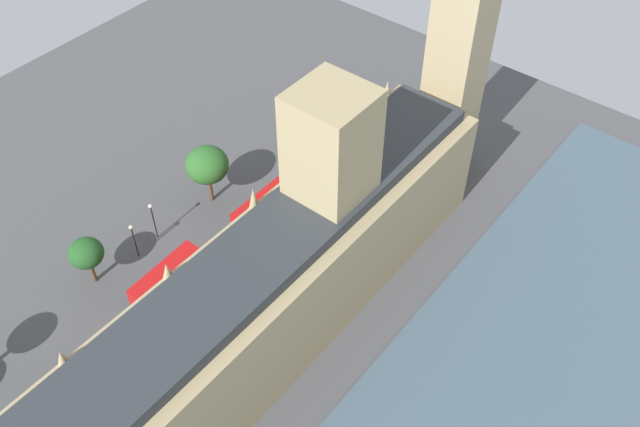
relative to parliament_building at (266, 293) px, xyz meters
The scene contains 10 objects.
ground_plane 9.33m from the parliament_building, 38.04° to the left, with size 143.65×143.65×0.00m, color #4C4C4F.
parliament_building is the anchor object (origin of this frame).
car_white_by_river_gate 31.72m from the parliament_building, 64.59° to the right, with size 1.96×4.34×1.74m.
double_decker_bus_under_trees 20.75m from the parliament_building, 46.27° to the right, with size 2.77×10.53×4.75m.
double_decker_bus_trailing 16.32m from the parliament_building, 11.07° to the left, with size 2.92×10.58×4.75m.
car_black_kerbside 23.79m from the parliament_building, 51.72° to the left, with size 1.86×4.16×1.74m.
plane_tree_opposite_hall 25.37m from the parliament_building, 17.52° to the left, with size 4.49×4.49×7.33m.
plane_tree_near_tower 26.12m from the parliament_building, 29.53° to the right, with size 6.13×6.13×9.40m.
street_lamp_slot_10 23.29m from the parliament_building, ahead, with size 0.56×0.56×5.93m.
street_lamp_slot_11 23.87m from the parliament_building, ahead, with size 0.56×0.56×6.41m.
Camera 1 is at (-37.31, 32.87, 72.43)m, focal length 39.43 mm.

